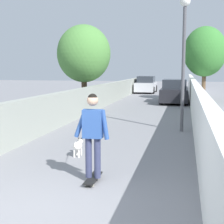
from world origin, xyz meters
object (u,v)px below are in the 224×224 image
object	(u,v)px
lamp_post	(184,41)
dog	(78,145)
car_near	(175,92)
tree_left_near	(84,54)
skateboard	(93,178)
tree_right_mid	(205,52)
car_far	(146,85)
person_skateboarder	(93,129)

from	to	relation	value
lamp_post	dog	bearing A→B (deg)	147.47
car_near	dog	bearing A→B (deg)	172.12
tree_left_near	skateboard	world-z (taller)	tree_left_near
tree_right_mid	skateboard	size ratio (longest dim) A/B	6.32
dog	car_near	world-z (taller)	car_near
dog	tree_left_near	bearing A→B (deg)	16.58
skateboard	car_far	size ratio (longest dim) A/B	0.20
tree_left_near	car_near	bearing A→B (deg)	-46.99
lamp_post	tree_left_near	bearing A→B (deg)	43.96
person_skateboarder	car_near	bearing A→B (deg)	-3.77
lamp_post	car_far	size ratio (longest dim) A/B	1.14
tree_right_mid	lamp_post	bearing A→B (deg)	173.57
tree_left_near	lamp_post	world-z (taller)	lamp_post
person_skateboarder	car_far	bearing A→B (deg)	4.37
tree_left_near	person_skateboarder	world-z (taller)	tree_left_near
tree_left_near	car_far	size ratio (longest dim) A/B	1.12
skateboard	car_near	xyz separation A→B (m)	(15.87, -1.04, 0.65)
tree_right_mid	tree_left_near	bearing A→B (deg)	131.75
skateboard	dog	xyz separation A→B (m)	(1.77, 0.91, 0.21)
lamp_post	dog	xyz separation A→B (m)	(-4.00, 2.55, -2.90)
dog	car_far	distance (m)	22.82
tree_left_near	lamp_post	distance (m)	7.80
person_skateboarder	car_near	size ratio (longest dim) A/B	0.38
skateboard	car_near	distance (m)	15.92
tree_right_mid	car_far	xyz separation A→B (m)	(7.19, 4.83, -2.65)
tree_right_mid	car_far	distance (m)	9.06
lamp_post	car_far	world-z (taller)	lamp_post
lamp_post	car_near	bearing A→B (deg)	3.40
car_near	car_far	size ratio (longest dim) A/B	1.07
person_skateboarder	car_far	xyz separation A→B (m)	(24.57, 1.88, -0.35)
tree_left_near	dog	xyz separation A→B (m)	(-9.61, -2.86, -2.76)
dog	skateboard	bearing A→B (deg)	-152.92
tree_left_near	skateboard	distance (m)	12.35
skateboard	car_far	world-z (taller)	car_far
tree_right_mid	dog	size ratio (longest dim) A/B	2.47
car_far	skateboard	bearing A→B (deg)	-175.63
tree_right_mid	dog	world-z (taller)	tree_right_mid
tree_left_near	lamp_post	xyz separation A→B (m)	(-5.61, -5.41, 0.14)
tree_right_mid	lamp_post	world-z (taller)	tree_right_mid
tree_right_mid	lamp_post	xyz separation A→B (m)	(-11.61, 1.31, -0.19)
lamp_post	car_far	xyz separation A→B (m)	(18.80, 3.52, -2.46)
skateboard	car_near	size ratio (longest dim) A/B	0.18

